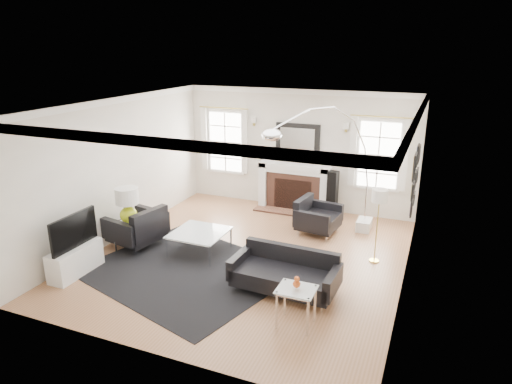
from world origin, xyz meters
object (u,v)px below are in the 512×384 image
at_px(coffee_table, 199,234).
at_px(arc_floor_lamp, 322,166).
at_px(sofa, 286,274).
at_px(gourd_lamp, 128,203).
at_px(armchair_left, 139,228).
at_px(fireplace, 294,187).
at_px(armchair_right, 316,217).

distance_m(coffee_table, arc_floor_lamp, 2.71).
height_order(sofa, coffee_table, sofa).
height_order(sofa, gourd_lamp, gourd_lamp).
height_order(armchair_left, arc_floor_lamp, arc_floor_lamp).
distance_m(armchair_left, gourd_lamp, 0.60).
height_order(fireplace, armchair_right, fireplace).
relative_size(coffee_table, gourd_lamp, 1.39).
relative_size(fireplace, coffee_table, 1.77).
bearing_deg(arc_floor_lamp, coffee_table, -138.83).
distance_m(sofa, gourd_lamp, 3.32).
relative_size(armchair_left, arc_floor_lamp, 0.41).
height_order(sofa, arc_floor_lamp, arc_floor_lamp).
height_order(armchair_right, coffee_table, armchair_right).
bearing_deg(gourd_lamp, fireplace, 56.42).
xyz_separation_m(sofa, armchair_left, (-3.17, 0.53, 0.07)).
bearing_deg(armchair_right, gourd_lamp, -145.09).
bearing_deg(arc_floor_lamp, gourd_lamp, -148.09).
xyz_separation_m(gourd_lamp, arc_floor_lamp, (3.17, 1.98, 0.54)).
bearing_deg(armchair_right, sofa, -85.71).
xyz_separation_m(fireplace, coffee_table, (-0.89, -2.97, -0.15)).
bearing_deg(gourd_lamp, sofa, -6.18).
height_order(sofa, armchair_right, armchair_right).
distance_m(fireplace, armchair_left, 3.80).
xyz_separation_m(coffee_table, arc_floor_lamp, (1.87, 1.63, 1.08)).
xyz_separation_m(fireplace, arc_floor_lamp, (0.97, -1.34, 0.94)).
bearing_deg(sofa, coffee_table, 160.27).
distance_m(sofa, arc_floor_lamp, 2.61).
bearing_deg(armchair_right, coffee_table, -134.33).
bearing_deg(gourd_lamp, armchair_right, 34.91).
distance_m(coffee_table, gourd_lamp, 1.45).
xyz_separation_m(sofa, coffee_table, (-1.93, 0.69, 0.10)).
distance_m(armchair_right, coffee_table, 2.50).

